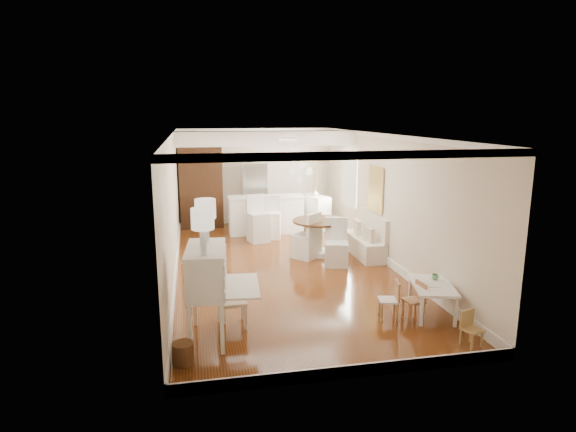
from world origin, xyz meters
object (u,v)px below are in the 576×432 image
object	(u,v)px
gustavian_armchair	(232,300)
kids_chair_a	(413,300)
kids_table	(432,299)
kids_chair_b	(389,299)
breakfast_counter	(266,215)
slip_chair_near	(336,242)
fridge	(267,194)
secretary_bureau	(207,294)
pantry_cabinet	(201,188)
sideboard	(315,212)
dining_table	(319,238)
bar_stool_right	(272,218)
wicker_basket	(183,353)
slip_chair_far	(305,235)
kids_chair_c	(472,329)
bar_stool_left	(258,219)

from	to	relation	value
gustavian_armchair	kids_chair_a	xyz separation A→B (m)	(2.87, -0.28, -0.11)
gustavian_armchair	kids_table	size ratio (longest dim) A/B	0.80
kids_chair_b	breakfast_counter	distance (m)	6.08
slip_chair_near	breakfast_counter	xyz separation A→B (m)	(-1.04, 3.17, 0.01)
gustavian_armchair	fridge	xyz separation A→B (m)	(1.62, 6.82, 0.49)
secretary_bureau	pantry_cabinet	size ratio (longest dim) A/B	0.60
secretary_bureau	sideboard	bearing A→B (deg)	67.89
dining_table	bar_stool_right	size ratio (longest dim) A/B	1.10
wicker_basket	bar_stool_right	xyz separation A→B (m)	(2.21, 6.19, 0.41)
pantry_cabinet	fridge	distance (m)	1.92
slip_chair_far	sideboard	xyz separation A→B (m)	(0.92, 2.70, -0.05)
breakfast_counter	fridge	size ratio (longest dim) A/B	1.14
gustavian_armchair	kids_chair_c	xyz separation A→B (m)	(3.24, -1.35, -0.15)
wicker_basket	breakfast_counter	size ratio (longest dim) A/B	0.14
bar_stool_right	gustavian_armchair	bearing A→B (deg)	-93.38
slip_chair_near	wicker_basket	bearing A→B (deg)	-116.97
wicker_basket	kids_chair_b	world-z (taller)	kids_chair_b
breakfast_counter	pantry_cabinet	world-z (taller)	pantry_cabinet
kids_chair_c	pantry_cabinet	distance (m)	8.96
gustavian_armchair	kids_chair_c	bearing A→B (deg)	-114.22
bar_stool_left	kids_chair_b	bearing A→B (deg)	-89.27
bar_stool_left	fridge	world-z (taller)	fridge
kids_chair_c	slip_chair_far	xyz separation A→B (m)	(-1.30, 4.63, 0.27)
kids_table	bar_stool_right	world-z (taller)	bar_stool_right
kids_chair_c	dining_table	size ratio (longest dim) A/B	0.42
bar_stool_left	bar_stool_right	size ratio (longest dim) A/B	1.07
pantry_cabinet	kids_chair_b	bearing A→B (deg)	-68.71
secretary_bureau	kids_chair_a	size ratio (longest dim) A/B	2.29
kids_chair_b	bar_stool_right	xyz separation A→B (m)	(-0.99, 5.36, 0.24)
bar_stool_left	bar_stool_right	bearing A→B (deg)	19.73
gustavian_armchair	kids_chair_b	xyz separation A→B (m)	(2.48, -0.21, -0.10)
slip_chair_near	bar_stool_right	distance (m)	2.73
wicker_basket	kids_chair_c	distance (m)	3.98
secretary_bureau	slip_chair_far	bearing A→B (deg)	62.52
slip_chair_near	pantry_cabinet	xyz separation A→B (m)	(-2.74, 4.25, 0.64)
breakfast_counter	kids_table	bearing A→B (deg)	-73.26
bar_stool_right	slip_chair_near	bearing A→B (deg)	-56.12
secretary_bureau	kids_table	xyz separation A→B (m)	(3.60, 0.16, -0.43)
wicker_basket	bar_stool_right	bearing A→B (deg)	70.35
wicker_basket	kids_chair_c	world-z (taller)	kids_chair_c
secretary_bureau	bar_stool_right	xyz separation A→B (m)	(1.86, 5.52, -0.13)
secretary_bureau	dining_table	bearing A→B (deg)	59.54
dining_table	breakfast_counter	bearing A→B (deg)	110.26
dining_table	fridge	size ratio (longest dim) A/B	0.68
kids_chair_b	slip_chair_near	world-z (taller)	slip_chair_near
pantry_cabinet	secretary_bureau	bearing A→B (deg)	-90.79
kids_table	bar_stool_right	distance (m)	5.64
breakfast_counter	bar_stool_right	distance (m)	0.63
dining_table	bar_stool_right	xyz separation A→B (m)	(-0.82, 1.75, 0.14)
slip_chair_far	bar_stool_right	world-z (taller)	bar_stool_right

